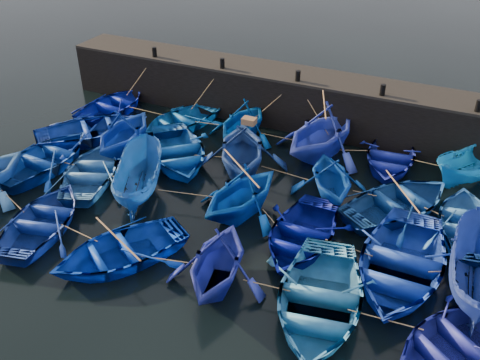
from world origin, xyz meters
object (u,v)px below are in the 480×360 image
at_px(boat_8, 177,151).
at_px(wooden_crate, 249,121).
at_px(boat_0, 114,105).
at_px(boat_13, 45,158).

distance_m(boat_8, wooden_crate, 3.93).
bearing_deg(boat_0, boat_13, 103.73).
xyz_separation_m(boat_0, boat_8, (5.68, -3.01, 0.06)).
relative_size(boat_0, wooden_crate, 8.21).
relative_size(boat_0, boat_8, 0.89).
bearing_deg(boat_0, wooden_crate, 169.99).
bearing_deg(boat_8, boat_0, 110.61).
height_order(boat_8, boat_13, boat_8).
bearing_deg(wooden_crate, boat_13, -157.90).
bearing_deg(wooden_crate, boat_0, 163.86).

